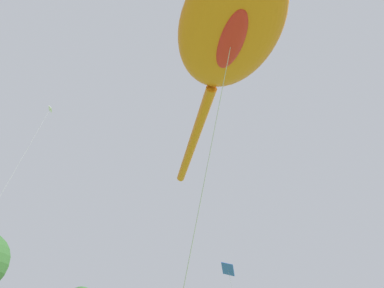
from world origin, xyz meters
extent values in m
ellipsoid|color=orange|center=(-1.56, 7.34, 11.31)|extent=(6.15, 6.89, 1.44)
cylinder|color=orange|center=(1.83, 13.85, 11.10)|extent=(4.60, 8.19, 0.52)
ellipsoid|color=red|center=(-1.56, 7.34, 10.66)|extent=(2.00, 2.67, 0.52)
cylinder|color=#B2B2B7|center=(-1.35, 9.46, 5.30)|extent=(0.45, 4.26, 10.60)
cube|color=white|center=(-4.77, 26.89, 19.22)|extent=(0.47, 0.67, 0.53)
cube|color=blue|center=(12.03, 21.72, 6.53)|extent=(1.03, 1.48, 1.11)
camera|label=1|loc=(-6.66, 3.29, 1.63)|focal=26.23mm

